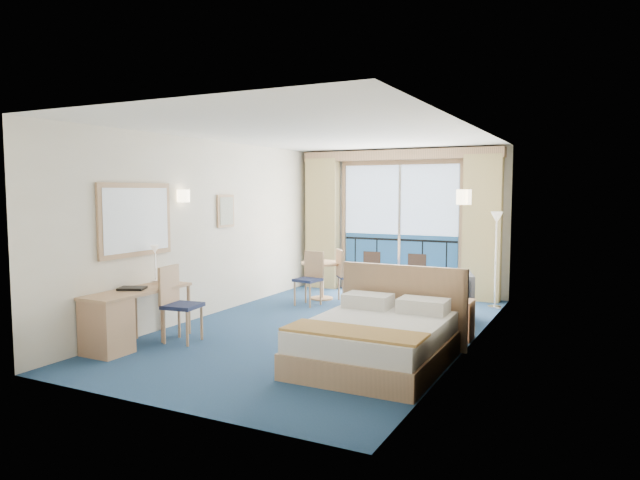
{
  "coord_description": "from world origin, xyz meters",
  "views": [
    {
      "loc": [
        3.47,
        -7.0,
        1.93
      ],
      "look_at": [
        -0.16,
        0.2,
        1.23
      ],
      "focal_mm": 32.0,
      "sensor_mm": 36.0,
      "label": 1
    }
  ],
  "objects_px": {
    "desk_chair": "(177,299)",
    "table_chair_b": "(310,275)",
    "desk": "(114,320)",
    "table_chair_a": "(345,272)",
    "armchair": "(445,295)",
    "round_table": "(322,271)",
    "bed": "(377,339)",
    "nightstand": "(457,319)",
    "floor_lamp": "(496,235)"
  },
  "relations": [
    {
      "from": "round_table",
      "to": "armchair",
      "type": "bearing_deg",
      "value": -14.05
    },
    {
      "from": "floor_lamp",
      "to": "desk_chair",
      "type": "xyz_separation_m",
      "value": [
        -3.27,
        -3.97,
        -0.65
      ]
    },
    {
      "from": "nightstand",
      "to": "round_table",
      "type": "bearing_deg",
      "value": 149.47
    },
    {
      "from": "floor_lamp",
      "to": "round_table",
      "type": "height_order",
      "value": "floor_lamp"
    },
    {
      "from": "desk_chair",
      "to": "table_chair_b",
      "type": "distance_m",
      "value": 2.88
    },
    {
      "from": "desk_chair",
      "to": "round_table",
      "type": "height_order",
      "value": "desk_chair"
    },
    {
      "from": "nightstand",
      "to": "desk_chair",
      "type": "bearing_deg",
      "value": -151.39
    },
    {
      "from": "desk_chair",
      "to": "table_chair_b",
      "type": "xyz_separation_m",
      "value": [
        0.43,
        2.85,
        -0.04
      ]
    },
    {
      "from": "table_chair_a",
      "to": "nightstand",
      "type": "bearing_deg",
      "value": -164.43
    },
    {
      "from": "bed",
      "to": "floor_lamp",
      "type": "height_order",
      "value": "floor_lamp"
    },
    {
      "from": "desk",
      "to": "table_chair_b",
      "type": "relative_size",
      "value": 1.64
    },
    {
      "from": "bed",
      "to": "armchair",
      "type": "height_order",
      "value": "bed"
    },
    {
      "from": "bed",
      "to": "desk_chair",
      "type": "bearing_deg",
      "value": -174.6
    },
    {
      "from": "bed",
      "to": "floor_lamp",
      "type": "distance_m",
      "value": 3.88
    },
    {
      "from": "nightstand",
      "to": "table_chair_a",
      "type": "bearing_deg",
      "value": 144.82
    },
    {
      "from": "round_table",
      "to": "table_chair_a",
      "type": "height_order",
      "value": "table_chair_a"
    },
    {
      "from": "desk_chair",
      "to": "armchair",
      "type": "bearing_deg",
      "value": -51.97
    },
    {
      "from": "table_chair_a",
      "to": "table_chair_b",
      "type": "distance_m",
      "value": 0.66
    },
    {
      "from": "round_table",
      "to": "table_chair_b",
      "type": "height_order",
      "value": "table_chair_b"
    },
    {
      "from": "table_chair_b",
      "to": "floor_lamp",
      "type": "bearing_deg",
      "value": 29.19
    },
    {
      "from": "bed",
      "to": "round_table",
      "type": "relative_size",
      "value": 2.58
    },
    {
      "from": "bed",
      "to": "table_chair_b",
      "type": "distance_m",
      "value": 3.42
    },
    {
      "from": "floor_lamp",
      "to": "table_chair_b",
      "type": "bearing_deg",
      "value": -158.56
    },
    {
      "from": "floor_lamp",
      "to": "table_chair_b",
      "type": "height_order",
      "value": "floor_lamp"
    },
    {
      "from": "armchair",
      "to": "round_table",
      "type": "height_order",
      "value": "armchair"
    },
    {
      "from": "desk",
      "to": "table_chair_a",
      "type": "height_order",
      "value": "table_chair_a"
    },
    {
      "from": "armchair",
      "to": "nightstand",
      "type": "bearing_deg",
      "value": 94.05
    },
    {
      "from": "bed",
      "to": "armchair",
      "type": "xyz_separation_m",
      "value": [
        0.1,
        2.54,
        0.09
      ]
    },
    {
      "from": "floor_lamp",
      "to": "table_chair_b",
      "type": "distance_m",
      "value": 3.13
    },
    {
      "from": "desk_chair",
      "to": "table_chair_b",
      "type": "relative_size",
      "value": 1.08
    },
    {
      "from": "bed",
      "to": "desk",
      "type": "bearing_deg",
      "value": -162.11
    },
    {
      "from": "bed",
      "to": "desk_chair",
      "type": "distance_m",
      "value": 2.66
    },
    {
      "from": "armchair",
      "to": "round_table",
      "type": "distance_m",
      "value": 2.43
    },
    {
      "from": "armchair",
      "to": "round_table",
      "type": "xyz_separation_m",
      "value": [
        -2.35,
        0.59,
        0.14
      ]
    },
    {
      "from": "bed",
      "to": "nightstand",
      "type": "height_order",
      "value": "bed"
    },
    {
      "from": "nightstand",
      "to": "armchair",
      "type": "bearing_deg",
      "value": 112.41
    },
    {
      "from": "armchair",
      "to": "table_chair_a",
      "type": "bearing_deg",
      "value": -35.49
    },
    {
      "from": "armchair",
      "to": "round_table",
      "type": "relative_size",
      "value": 1.1
    },
    {
      "from": "desk_chair",
      "to": "table_chair_b",
      "type": "bearing_deg",
      "value": -16.06
    },
    {
      "from": "nightstand",
      "to": "table_chair_b",
      "type": "distance_m",
      "value": 2.97
    },
    {
      "from": "nightstand",
      "to": "round_table",
      "type": "distance_m",
      "value": 3.25
    },
    {
      "from": "armchair",
      "to": "table_chair_b",
      "type": "distance_m",
      "value": 2.31
    },
    {
      "from": "bed",
      "to": "nightstand",
      "type": "xyz_separation_m",
      "value": [
        0.54,
        1.48,
        -0.02
      ]
    },
    {
      "from": "table_chair_b",
      "to": "round_table",
      "type": "bearing_deg",
      "value": 103.11
    },
    {
      "from": "bed",
      "to": "nightstand",
      "type": "relative_size",
      "value": 3.7
    },
    {
      "from": "armchair",
      "to": "table_chair_b",
      "type": "height_order",
      "value": "table_chair_b"
    },
    {
      "from": "desk",
      "to": "floor_lamp",
      "type": "bearing_deg",
      "value": 52.31
    },
    {
      "from": "armchair",
      "to": "table_chair_b",
      "type": "xyz_separation_m",
      "value": [
        -2.3,
        0.07,
        0.14
      ]
    },
    {
      "from": "floor_lamp",
      "to": "desk_chair",
      "type": "distance_m",
      "value": 5.18
    },
    {
      "from": "desk",
      "to": "table_chair_a",
      "type": "bearing_deg",
      "value": 73.66
    }
  ]
}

